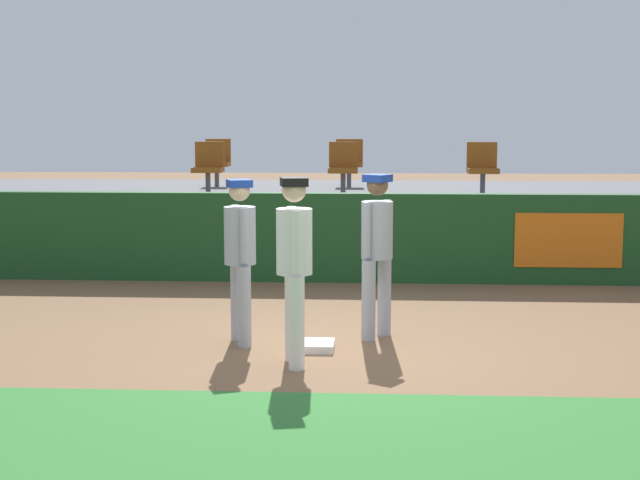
{
  "coord_description": "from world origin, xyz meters",
  "views": [
    {
      "loc": [
        0.5,
        -9.32,
        2.37
      ],
      "look_at": [
        -0.1,
        0.99,
        1.0
      ],
      "focal_mm": 52.52,
      "sensor_mm": 36.0,
      "label": 1
    }
  ],
  "objects_px": {
    "seat_back_left": "(217,160)",
    "seat_front_right": "(482,166)",
    "first_base": "(314,346)",
    "player_runner_visitor": "(240,250)",
    "seat_front_center": "(343,165)",
    "player_fielder_home": "(295,258)",
    "player_coach_visitor": "(377,244)",
    "seat_back_center": "(349,160)",
    "seat_front_left": "(209,165)"
  },
  "relations": [
    {
      "from": "seat_back_left",
      "to": "seat_front_right",
      "type": "bearing_deg",
      "value": -21.87
    },
    {
      "from": "first_base",
      "to": "player_runner_visitor",
      "type": "xyz_separation_m",
      "value": [
        -0.78,
        0.21,
        0.96
      ]
    },
    {
      "from": "seat_back_left",
      "to": "seat_front_center",
      "type": "relative_size",
      "value": 1.0
    },
    {
      "from": "player_fielder_home",
      "to": "seat_front_center",
      "type": "relative_size",
      "value": 2.14
    },
    {
      "from": "player_coach_visitor",
      "to": "seat_back_center",
      "type": "bearing_deg",
      "value": -143.3
    },
    {
      "from": "first_base",
      "to": "seat_front_right",
      "type": "distance_m",
      "value": 6.1
    },
    {
      "from": "player_fielder_home",
      "to": "seat_back_left",
      "type": "relative_size",
      "value": 2.14
    },
    {
      "from": "player_coach_visitor",
      "to": "seat_front_center",
      "type": "distance_m",
      "value": 4.95
    },
    {
      "from": "player_coach_visitor",
      "to": "seat_back_left",
      "type": "xyz_separation_m",
      "value": [
        -2.83,
        6.68,
        0.58
      ]
    },
    {
      "from": "seat_back_left",
      "to": "player_runner_visitor",
      "type": "bearing_deg",
      "value": -78.64
    },
    {
      "from": "player_fielder_home",
      "to": "seat_back_center",
      "type": "xyz_separation_m",
      "value": [
        0.3,
        7.82,
        0.56
      ]
    },
    {
      "from": "seat_front_left",
      "to": "seat_front_right",
      "type": "bearing_deg",
      "value": 0.0
    },
    {
      "from": "seat_front_left",
      "to": "seat_back_left",
      "type": "relative_size",
      "value": 1.0
    },
    {
      "from": "player_fielder_home",
      "to": "player_runner_visitor",
      "type": "height_order",
      "value": "player_fielder_home"
    },
    {
      "from": "player_fielder_home",
      "to": "player_runner_visitor",
      "type": "bearing_deg",
      "value": -153.25
    },
    {
      "from": "player_fielder_home",
      "to": "seat_front_center",
      "type": "height_order",
      "value": "seat_front_center"
    },
    {
      "from": "seat_front_center",
      "to": "player_coach_visitor",
      "type": "bearing_deg",
      "value": -83.89
    },
    {
      "from": "first_base",
      "to": "seat_back_left",
      "type": "bearing_deg",
      "value": 106.88
    },
    {
      "from": "player_fielder_home",
      "to": "seat_front_right",
      "type": "distance_m",
      "value": 6.52
    },
    {
      "from": "player_runner_visitor",
      "to": "seat_back_left",
      "type": "xyz_separation_m",
      "value": [
        -1.41,
        7.03,
        0.6
      ]
    },
    {
      "from": "player_fielder_home",
      "to": "seat_front_left",
      "type": "relative_size",
      "value": 2.14
    },
    {
      "from": "player_runner_visitor",
      "to": "seat_front_right",
      "type": "xyz_separation_m",
      "value": [
        3.07,
        5.23,
        0.6
      ]
    },
    {
      "from": "seat_front_right",
      "to": "seat_front_center",
      "type": "bearing_deg",
      "value": -180.0
    },
    {
      "from": "seat_front_right",
      "to": "seat_back_left",
      "type": "relative_size",
      "value": 1.0
    },
    {
      "from": "first_base",
      "to": "seat_front_right",
      "type": "bearing_deg",
      "value": 67.18
    },
    {
      "from": "player_runner_visitor",
      "to": "player_coach_visitor",
      "type": "relative_size",
      "value": 0.98
    },
    {
      "from": "seat_front_left",
      "to": "player_coach_visitor",
      "type": "bearing_deg",
      "value": -61.38
    },
    {
      "from": "first_base",
      "to": "player_fielder_home",
      "type": "distance_m",
      "value": 1.17
    },
    {
      "from": "seat_back_left",
      "to": "first_base",
      "type": "bearing_deg",
      "value": -73.12
    },
    {
      "from": "seat_back_center",
      "to": "seat_back_left",
      "type": "xyz_separation_m",
      "value": [
        -2.35,
        -0.0,
        -0.0
      ]
    },
    {
      "from": "seat_front_right",
      "to": "seat_front_left",
      "type": "bearing_deg",
      "value": -180.0
    },
    {
      "from": "seat_front_left",
      "to": "seat_back_left",
      "type": "xyz_separation_m",
      "value": [
        -0.16,
        1.8,
        -0.0
      ]
    },
    {
      "from": "player_coach_visitor",
      "to": "seat_back_center",
      "type": "relative_size",
      "value": 2.1
    },
    {
      "from": "player_coach_visitor",
      "to": "seat_front_right",
      "type": "distance_m",
      "value": 5.19
    },
    {
      "from": "player_fielder_home",
      "to": "seat_front_left",
      "type": "xyz_separation_m",
      "value": [
        -1.88,
        6.02,
        0.56
      ]
    },
    {
      "from": "player_coach_visitor",
      "to": "seat_front_center",
      "type": "xyz_separation_m",
      "value": [
        -0.52,
        4.88,
        0.58
      ]
    },
    {
      "from": "player_fielder_home",
      "to": "seat_front_right",
      "type": "bearing_deg",
      "value": 146.08
    },
    {
      "from": "seat_back_center",
      "to": "player_coach_visitor",
      "type": "bearing_deg",
      "value": -85.91
    },
    {
      "from": "seat_back_center",
      "to": "seat_front_right",
      "type": "distance_m",
      "value": 2.79
    },
    {
      "from": "player_runner_visitor",
      "to": "seat_back_center",
      "type": "height_order",
      "value": "seat_back_center"
    },
    {
      "from": "player_coach_visitor",
      "to": "seat_front_left",
      "type": "xyz_separation_m",
      "value": [
        -2.67,
        4.88,
        0.58
      ]
    },
    {
      "from": "player_runner_visitor",
      "to": "seat_back_left",
      "type": "height_order",
      "value": "seat_back_left"
    },
    {
      "from": "player_runner_visitor",
      "to": "seat_back_center",
      "type": "bearing_deg",
      "value": 151.07
    },
    {
      "from": "first_base",
      "to": "player_coach_visitor",
      "type": "distance_m",
      "value": 1.29
    },
    {
      "from": "seat_back_center",
      "to": "seat_front_left",
      "type": "distance_m",
      "value": 2.83
    },
    {
      "from": "player_coach_visitor",
      "to": "seat_back_left",
      "type": "bearing_deg",
      "value": -124.45
    },
    {
      "from": "seat_back_center",
      "to": "seat_front_left",
      "type": "bearing_deg",
      "value": -140.55
    },
    {
      "from": "seat_front_right",
      "to": "seat_front_center",
      "type": "height_order",
      "value": "same"
    },
    {
      "from": "seat_front_center",
      "to": "seat_back_center",
      "type": "bearing_deg",
      "value": 88.56
    },
    {
      "from": "seat_back_left",
      "to": "seat_back_center",
      "type": "bearing_deg",
      "value": 0.01
    }
  ]
}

